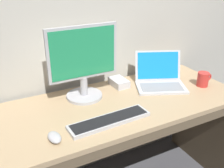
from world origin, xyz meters
The scene contains 7 objects.
desk centered at (0.00, -0.01, 0.56)m, with size 1.60×0.69×0.79m.
laptop_silver centered at (0.36, 0.08, 0.84)m, with size 0.43×0.40×0.23m.
external_monitor centered at (-0.20, 0.16, 1.03)m, with size 0.46×0.24×0.49m.
wired_keyboard centered at (-0.19, -0.18, 0.80)m, with size 0.49×0.14×0.02m.
computer_mouse centered at (-0.52, -0.20, 0.81)m, with size 0.06×0.11×0.04m, color #B7B7BC.
external_drive_box centered at (0.09, 0.22, 0.82)m, with size 0.10×0.16×0.05m, color silver.
coffee_mug centered at (0.64, -0.07, 0.84)m, with size 0.12×0.08×0.10m.
Camera 1 is at (-0.78, -1.32, 1.62)m, focal length 42.69 mm.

